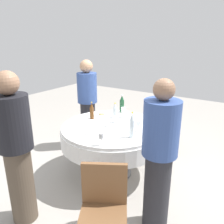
{
  "coord_description": "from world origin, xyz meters",
  "views": [
    {
      "loc": [
        1.57,
        -2.43,
        1.88
      ],
      "look_at": [
        0.0,
        0.0,
        0.93
      ],
      "focal_mm": 36.37,
      "sensor_mm": 36.0,
      "label": 1
    }
  ],
  "objects_px": {
    "bottle_dark_green_front": "(122,104)",
    "wine_glass_north": "(138,124)",
    "bottle_clear_outer": "(132,126)",
    "plate_west": "(92,131)",
    "person_east": "(159,156)",
    "wine_glass_mid": "(101,136)",
    "person_front": "(88,102)",
    "bottle_clear_right": "(115,113)",
    "dining_table": "(112,135)",
    "wine_glass_outer": "(112,119)",
    "chair_far": "(104,206)",
    "chair_north": "(160,123)",
    "plate_near": "(102,115)",
    "person_right": "(16,148)",
    "wine_glass_far": "(123,110)",
    "bottle_brown_east": "(92,111)"
  },
  "relations": [
    {
      "from": "dining_table",
      "to": "plate_west",
      "type": "bearing_deg",
      "value": -109.64
    },
    {
      "from": "wine_glass_north",
      "to": "plate_west",
      "type": "height_order",
      "value": "wine_glass_north"
    },
    {
      "from": "person_front",
      "to": "bottle_clear_right",
      "type": "bearing_deg",
      "value": -84.87
    },
    {
      "from": "bottle_dark_green_front",
      "to": "bottle_clear_outer",
      "type": "height_order",
      "value": "bottle_clear_outer"
    },
    {
      "from": "chair_north",
      "to": "plate_near",
      "type": "bearing_deg",
      "value": -115.52
    },
    {
      "from": "dining_table",
      "to": "wine_glass_mid",
      "type": "height_order",
      "value": "wine_glass_mid"
    },
    {
      "from": "plate_west",
      "to": "person_east",
      "type": "distance_m",
      "value": 1.05
    },
    {
      "from": "bottle_clear_outer",
      "to": "plate_west",
      "type": "relative_size",
      "value": 1.26
    },
    {
      "from": "bottle_brown_east",
      "to": "plate_west",
      "type": "height_order",
      "value": "bottle_brown_east"
    },
    {
      "from": "person_front",
      "to": "wine_glass_mid",
      "type": "bearing_deg",
      "value": -103.12
    },
    {
      "from": "bottle_clear_outer",
      "to": "plate_west",
      "type": "distance_m",
      "value": 0.55
    },
    {
      "from": "bottle_clear_right",
      "to": "wine_glass_outer",
      "type": "relative_size",
      "value": 2.0
    },
    {
      "from": "wine_glass_mid",
      "to": "wine_glass_north",
      "type": "xyz_separation_m",
      "value": [
        0.16,
        0.56,
        -0.0
      ]
    },
    {
      "from": "wine_glass_north",
      "to": "chair_north",
      "type": "xyz_separation_m",
      "value": [
        -0.07,
        1.01,
        -0.33
      ]
    },
    {
      "from": "dining_table",
      "to": "wine_glass_far",
      "type": "xyz_separation_m",
      "value": [
        -0.04,
        0.37,
        0.26
      ]
    },
    {
      "from": "dining_table",
      "to": "wine_glass_far",
      "type": "height_order",
      "value": "wine_glass_far"
    },
    {
      "from": "wine_glass_mid",
      "to": "wine_glass_north",
      "type": "height_order",
      "value": "wine_glass_north"
    },
    {
      "from": "person_front",
      "to": "bottle_dark_green_front",
      "type": "bearing_deg",
      "value": -55.06
    },
    {
      "from": "wine_glass_mid",
      "to": "person_front",
      "type": "xyz_separation_m",
      "value": [
        -1.1,
        1.12,
        -0.04
      ]
    },
    {
      "from": "plate_near",
      "to": "person_east",
      "type": "bearing_deg",
      "value": -33.56
    },
    {
      "from": "bottle_clear_outer",
      "to": "wine_glass_outer",
      "type": "xyz_separation_m",
      "value": [
        -0.4,
        0.18,
        -0.05
      ]
    },
    {
      "from": "chair_far",
      "to": "plate_near",
      "type": "bearing_deg",
      "value": -84.09
    },
    {
      "from": "bottle_dark_green_front",
      "to": "bottle_brown_east",
      "type": "distance_m",
      "value": 0.56
    },
    {
      "from": "wine_glass_far",
      "to": "bottle_brown_east",
      "type": "bearing_deg",
      "value": -139.93
    },
    {
      "from": "wine_glass_outer",
      "to": "wine_glass_far",
      "type": "height_order",
      "value": "wine_glass_far"
    },
    {
      "from": "wine_glass_outer",
      "to": "dining_table",
      "type": "bearing_deg",
      "value": 122.39
    },
    {
      "from": "wine_glass_mid",
      "to": "chair_far",
      "type": "bearing_deg",
      "value": -53.23
    },
    {
      "from": "bottle_brown_east",
      "to": "plate_west",
      "type": "distance_m",
      "value": 0.49
    },
    {
      "from": "dining_table",
      "to": "bottle_brown_east",
      "type": "relative_size",
      "value": 5.4
    },
    {
      "from": "wine_glass_north",
      "to": "person_right",
      "type": "xyz_separation_m",
      "value": [
        -0.71,
        -1.25,
        -0.0
      ]
    },
    {
      "from": "bottle_dark_green_front",
      "to": "bottle_brown_east",
      "type": "height_order",
      "value": "bottle_dark_green_front"
    },
    {
      "from": "bottle_dark_green_front",
      "to": "wine_glass_north",
      "type": "height_order",
      "value": "bottle_dark_green_front"
    },
    {
      "from": "plate_west",
      "to": "plate_near",
      "type": "height_order",
      "value": "plate_near"
    },
    {
      "from": "dining_table",
      "to": "plate_near",
      "type": "distance_m",
      "value": 0.48
    },
    {
      "from": "bottle_dark_green_front",
      "to": "chair_north",
      "type": "bearing_deg",
      "value": 39.29
    },
    {
      "from": "dining_table",
      "to": "wine_glass_outer",
      "type": "bearing_deg",
      "value": -57.61
    },
    {
      "from": "plate_west",
      "to": "person_front",
      "type": "distance_m",
      "value": 1.16
    },
    {
      "from": "wine_glass_north",
      "to": "person_front",
      "type": "distance_m",
      "value": 1.38
    },
    {
      "from": "bottle_clear_outer",
      "to": "wine_glass_outer",
      "type": "height_order",
      "value": "bottle_clear_outer"
    },
    {
      "from": "wine_glass_far",
      "to": "person_east",
      "type": "height_order",
      "value": "person_east"
    },
    {
      "from": "bottle_clear_right",
      "to": "bottle_brown_east",
      "type": "relative_size",
      "value": 1.13
    },
    {
      "from": "dining_table",
      "to": "bottle_clear_right",
      "type": "distance_m",
      "value": 0.31
    },
    {
      "from": "bottle_dark_green_front",
      "to": "wine_glass_mid",
      "type": "bearing_deg",
      "value": -70.08
    },
    {
      "from": "plate_near",
      "to": "dining_table",
      "type": "bearing_deg",
      "value": -37.09
    },
    {
      "from": "bottle_dark_green_front",
      "to": "bottle_brown_east",
      "type": "xyz_separation_m",
      "value": [
        -0.21,
        -0.52,
        -0.01
      ]
    },
    {
      "from": "wine_glass_mid",
      "to": "person_right",
      "type": "relative_size",
      "value": 0.09
    },
    {
      "from": "bottle_clear_right",
      "to": "chair_far",
      "type": "height_order",
      "value": "bottle_clear_right"
    },
    {
      "from": "bottle_clear_right",
      "to": "person_right",
      "type": "height_order",
      "value": "person_right"
    },
    {
      "from": "bottle_clear_outer",
      "to": "person_front",
      "type": "distance_m",
      "value": 1.49
    },
    {
      "from": "dining_table",
      "to": "person_right",
      "type": "distance_m",
      "value": 1.32
    }
  ]
}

